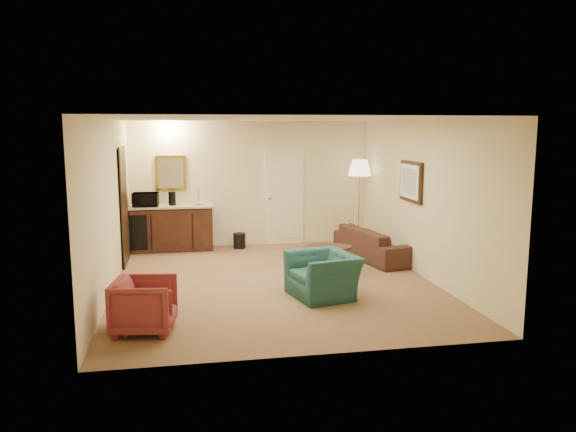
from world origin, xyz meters
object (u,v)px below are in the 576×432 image
wetbar_cabinet (172,228)px  waste_bin (239,241)px  coffee_maker (172,199)px  teal_armchair (323,268)px  coffee_table (328,260)px  floor_lamp (359,203)px  sofa (375,238)px  rose_chair_far (145,304)px  microwave (145,198)px  rose_chair_near (144,303)px

wetbar_cabinet → waste_bin: 1.39m
wetbar_cabinet → coffee_maker: 0.60m
teal_armchair → coffee_table: size_ratio=1.17×
floor_lamp → sofa: bearing=-91.5°
rose_chair_far → coffee_table: 3.58m
rose_chair_far → microwave: microwave is taller
rose_chair_far → coffee_table: size_ratio=0.76×
wetbar_cabinet → teal_armchair: size_ratio=1.66×
waste_bin → coffee_table: bearing=-61.5°
teal_armchair → floor_lamp: size_ratio=0.54×
rose_chair_near → rose_chair_far: rose_chair_near is taller
sofa → floor_lamp: (0.03, 1.14, 0.52)m
rose_chair_far → floor_lamp: 5.92m
coffee_maker → rose_chair_near: bearing=-99.7°
waste_bin → microwave: microwave is taller
sofa → coffee_maker: size_ratio=7.31×
teal_armchair → rose_chair_near: size_ratio=1.35×
teal_armchair → coffee_table: (0.38, 1.20, -0.19)m
coffee_table → floor_lamp: floor_lamp is taller
waste_bin → wetbar_cabinet: bearing=177.0°
rose_chair_near → microwave: 4.63m
wetbar_cabinet → sofa: size_ratio=0.82×
coffee_maker → coffee_table: bearing=-49.4°
coffee_maker → rose_chair_far: bearing=-99.8°
teal_armchair → microwave: size_ratio=2.00×
waste_bin → rose_chair_near: bearing=-109.3°
sofa → floor_lamp: floor_lamp is taller
teal_armchair → coffee_maker: coffee_maker is taller
coffee_table → waste_bin: 2.67m
sofa → waste_bin: bearing=49.1°
microwave → coffee_maker: size_ratio=1.81×
rose_chair_near → coffee_maker: 4.71m
floor_lamp → teal_armchair: bearing=-115.7°
floor_lamp → coffee_maker: size_ratio=6.68×
sofa → coffee_maker: (-3.79, 1.47, 0.67)m
microwave → coffee_table: bearing=-33.2°
microwave → rose_chair_far: bearing=-83.1°
wetbar_cabinet → sofa: wetbar_cabinet is taller
sofa → rose_chair_near: size_ratio=2.73×
sofa → coffee_maker: coffee_maker is taller
floor_lamp → waste_bin: bearing=174.2°
wetbar_cabinet → teal_armchair: wetbar_cabinet is taller
floor_lamp → coffee_maker: floor_lamp is taller
sofa → rose_chair_far: (-4.05, -3.10, -0.07)m
wetbar_cabinet → waste_bin: size_ratio=5.22×
rose_chair_far → waste_bin: (1.60, 4.49, -0.16)m
coffee_table → rose_chair_far: bearing=-143.3°
rose_chair_near → microwave: bearing=11.3°
floor_lamp → coffee_table: bearing=-119.9°
waste_bin → microwave: bearing=-179.7°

